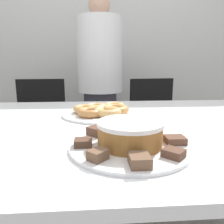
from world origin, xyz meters
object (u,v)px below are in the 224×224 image
Objects in this scene: frosted_cake at (130,133)px; office_chair_left at (41,137)px; person_standing at (100,87)px; plate_donuts at (101,114)px; plate_cake at (130,146)px; office_chair_right at (157,134)px.

office_chair_left is at bearing 115.42° from frosted_cake.
person_standing is 0.87m from plate_donuts.
frosted_cake is (0.06, -1.30, -0.00)m from person_standing.
office_chair_left reaches higher than frosted_cake.
frosted_cake is at bearing -80.50° from plate_donuts.
plate_cake is at bearing 90.00° from frosted_cake.
plate_cake is (0.55, -1.17, 0.35)m from office_chair_left.
frosted_cake reaches higher than plate_donuts.
office_chair_right is 1.30m from frosted_cake.
office_chair_left is 1.00× the size of office_chair_right.
office_chair_right is 2.37× the size of plate_donuts.
office_chair_left is at bearing 115.42° from plate_cake.
plate_cake and plate_donuts have the same top height.
plate_cake is 1.85× the size of frosted_cake.
office_chair_left reaches higher than plate_cake.
frosted_cake is (0.07, -0.43, 0.04)m from plate_donuts.
plate_cake is at bearing -87.34° from person_standing.
office_chair_left is 0.97m from office_chair_right.
frosted_cake is at bearing -90.00° from plate_cake.
office_chair_left is at bearing 123.17° from plate_donuts.
office_chair_left is 2.37× the size of plate_donuts.
person_standing is 0.64m from office_chair_right.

